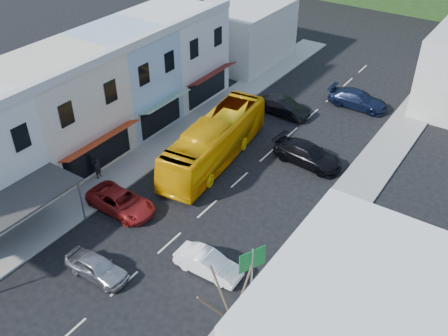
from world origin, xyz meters
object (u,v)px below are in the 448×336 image
pedestrian_left (98,167)px  car_white (208,263)px  car_silver (96,267)px  traffic_signal (426,69)px  street_tree (232,322)px  bus (215,143)px  direction_sign (252,274)px  car_red (121,202)px

pedestrian_left → car_white: bearing=-114.6°
car_silver → pedestrian_left: pedestrian_left is taller
pedestrian_left → traffic_signal: 31.62m
car_silver → street_tree: bearing=-96.5°
bus → direction_sign: direction_sign is taller
car_silver → car_red: bearing=28.3°
pedestrian_left → traffic_signal: (15.10, 27.75, 1.26)m
car_white → car_red: 8.17m
car_silver → traffic_signal: 35.52m
street_tree → bus: bearing=127.6°
car_white → pedestrian_left: 12.25m
car_red → pedestrian_left: pedestrian_left is taller
car_red → street_tree: size_ratio=0.64×
car_silver → direction_sign: 8.91m
bus → car_silver: bus is taller
direction_sign → car_silver: bearing=-131.4°
car_white → traffic_signal: traffic_signal is taller
car_red → car_silver: bearing=-148.3°
car_white → direction_sign: (3.02, -0.21, 1.09)m
car_silver → traffic_signal: traffic_signal is taller
car_white → pedestrian_left: (-11.88, 2.97, 0.30)m
bus → traffic_signal: bearing=58.8°
street_tree → car_white: bearing=135.7°
pedestrian_left → street_tree: bearing=-124.9°
car_white → bus: bearing=30.7°
bus → car_red: (-1.70, -8.44, -0.85)m
direction_sign → street_tree: bearing=-44.7°
car_white → direction_sign: bearing=-96.5°
direction_sign → street_tree: (1.60, -4.29, 1.80)m
car_red → traffic_signal: size_ratio=1.02×
street_tree → traffic_signal: (-1.40, 35.23, -1.32)m
car_white → car_red: (-8.06, 1.30, 0.00)m
car_silver → street_tree: street_tree is taller
car_white → street_tree: street_tree is taller
car_silver → car_red: (-2.99, 5.08, 0.00)m
traffic_signal → direction_sign: bearing=112.4°
bus → car_white: (6.37, -9.74, -0.85)m
bus → traffic_signal: traffic_signal is taller
direction_sign → street_tree: street_tree is taller
street_tree → traffic_signal: size_ratio=1.58×
car_silver → car_white: 6.32m
car_white → pedestrian_left: size_ratio=2.59×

